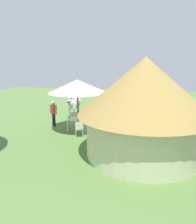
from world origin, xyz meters
name	(u,v)px	position (x,y,z in m)	size (l,w,h in m)	color
ground_plane	(108,125)	(0.00, 0.00, 0.00)	(36.00, 36.00, 0.00)	#5A7E3F
thatched_hut	(144,104)	(-2.29, 4.29, 2.35)	(5.85, 5.85, 4.37)	beige
shade_umbrella	(77,86)	(1.56, 1.53, 2.73)	(3.45, 3.45, 3.11)	brown
patio_dining_table	(78,121)	(1.56, 1.53, 0.64)	(1.27, 0.89, 0.74)	silver
patio_chair_east_end	(79,128)	(1.18, 2.60, 0.52)	(0.56, 0.54, 0.90)	silver
patio_chair_near_hut	(74,118)	(2.17, 0.56, 0.52)	(0.60, 0.59, 0.90)	silver
guest_beside_umbrella	(53,111)	(3.40, 0.91, 1.00)	(0.53, 0.41, 1.67)	black
standing_watcher	(159,104)	(-3.41, -2.90, 1.04)	(0.40, 0.56, 1.72)	black
striped_lounge_chair	(133,122)	(-1.62, -0.30, 0.25)	(0.97, 0.90, 0.60)	#C64D4E
zebra_nearest_camera	(128,104)	(-1.15, -2.35, 1.01)	(1.03, 2.25, 1.55)	silver
zebra_by_umbrella	(74,104)	(2.91, -1.82, 0.98)	(0.72, 2.11, 1.52)	silver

